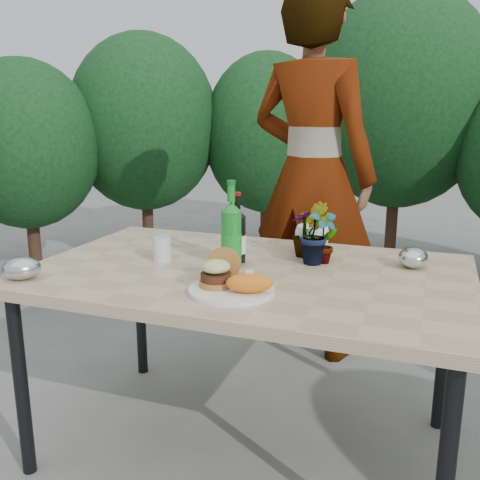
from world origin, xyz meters
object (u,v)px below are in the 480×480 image
(person, at_px, (312,176))
(wine_bottle, at_px, (237,237))
(dinner_plate, at_px, (232,290))
(patio_table, at_px, (247,284))

(person, bearing_deg, wine_bottle, 101.30)
(dinner_plate, bearing_deg, patio_table, 98.22)
(patio_table, xyz_separation_m, dinner_plate, (0.04, -0.26, 0.06))
(person, bearing_deg, patio_table, 105.63)
(patio_table, height_order, person, person)
(patio_table, distance_m, person, 1.06)
(dinner_plate, height_order, person, person)
(dinner_plate, distance_m, person, 1.30)
(patio_table, xyz_separation_m, person, (0.01, 1.01, 0.29))
(patio_table, distance_m, wine_bottle, 0.19)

